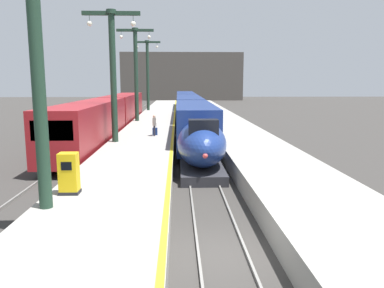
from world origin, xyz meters
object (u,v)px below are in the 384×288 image
at_px(highspeed_train_main, 189,110).
at_px(passenger_near_edge, 154,124).
at_px(station_column_near, 37,37).
at_px(station_column_mid, 113,64).
at_px(station_column_distant, 148,69).
at_px(station_column_far, 136,66).
at_px(ticket_machine_yellow, 69,175).
at_px(rolling_suitcase, 155,131).
at_px(regional_train_adjacent, 111,114).

bearing_deg(highspeed_train_main, passenger_near_edge, -101.70).
relative_size(station_column_near, station_column_mid, 1.01).
distance_m(highspeed_train_main, station_column_near, 33.97).
bearing_deg(station_column_distant, station_column_far, -90.00).
bearing_deg(station_column_far, ticket_machine_yellow, -89.28).
distance_m(station_column_near, station_column_far, 29.63).
distance_m(passenger_near_edge, rolling_suitcase, 0.86).
bearing_deg(station_column_mid, highspeed_train_main, 72.32).
relative_size(station_column_far, rolling_suitcase, 10.23).
xyz_separation_m(station_column_near, rolling_suitcase, (2.62, 17.99, -5.37)).
xyz_separation_m(station_column_near, station_column_distant, (-0.06, 46.02, 0.53)).
distance_m(highspeed_train_main, station_column_mid, 19.97).
relative_size(station_column_near, passenger_near_edge, 5.49).
bearing_deg(ticket_machine_yellow, station_column_far, 90.72).
height_order(station_column_mid, ticket_machine_yellow, station_column_mid).
xyz_separation_m(rolling_suitcase, ticket_machine_yellow, (-2.33, -16.36, 0.44)).
xyz_separation_m(regional_train_adjacent, station_column_distant, (2.20, 20.26, 5.13)).
height_order(passenger_near_edge, ticket_machine_yellow, passenger_near_edge).
bearing_deg(highspeed_train_main, station_column_mid, -107.68).
xyz_separation_m(highspeed_train_main, ticket_machine_yellow, (-5.55, -31.49, -0.17)).
relative_size(station_column_near, rolling_suitcase, 9.45).
bearing_deg(regional_train_adjacent, station_column_distant, 83.80).
xyz_separation_m(station_column_distant, ticket_machine_yellow, (0.35, -44.39, -5.47)).
bearing_deg(rolling_suitcase, highspeed_train_main, 77.98).
distance_m(station_column_near, station_column_distant, 46.03).
distance_m(highspeed_train_main, ticket_machine_yellow, 31.98).
relative_size(highspeed_train_main, station_column_near, 6.04).
bearing_deg(ticket_machine_yellow, station_column_mid, 91.54).
height_order(highspeed_train_main, rolling_suitcase, highspeed_train_main).
bearing_deg(ticket_machine_yellow, passenger_near_edge, 81.70).
relative_size(station_column_mid, ticket_machine_yellow, 5.75).
relative_size(station_column_far, station_column_distant, 0.96).
relative_size(regional_train_adjacent, ticket_machine_yellow, 22.87).
bearing_deg(passenger_near_edge, station_column_mid, -132.92).
xyz_separation_m(station_column_near, passenger_near_edge, (2.60, 17.48, -4.69)).
height_order(highspeed_train_main, station_column_near, station_column_near).
bearing_deg(station_column_near, passenger_near_edge, 81.52).
xyz_separation_m(regional_train_adjacent, station_column_mid, (2.20, -11.15, 4.45)).
xyz_separation_m(highspeed_train_main, station_column_distant, (-5.90, 12.90, 5.30)).
distance_m(station_column_near, passenger_near_edge, 18.28).
height_order(highspeed_train_main, ticket_machine_yellow, highspeed_train_main).
bearing_deg(rolling_suitcase, station_column_mid, -128.41).
relative_size(station_column_near, ticket_machine_yellow, 5.80).
distance_m(station_column_far, rolling_suitcase, 13.22).
height_order(station_column_far, ticket_machine_yellow, station_column_far).
distance_m(station_column_mid, station_column_distant, 31.42).
height_order(rolling_suitcase, ticket_machine_yellow, ticket_machine_yellow).
bearing_deg(station_column_near, station_column_far, 90.11).
height_order(station_column_near, ticket_machine_yellow, station_column_near).
bearing_deg(station_column_distant, station_column_mid, -90.00).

